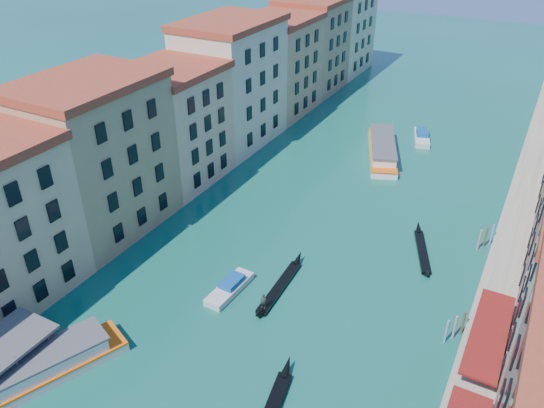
{
  "coord_description": "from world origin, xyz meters",
  "views": [
    {
      "loc": [
        21.65,
        -2.69,
        38.62
      ],
      "look_at": [
        -3.37,
        43.57,
        7.41
      ],
      "focal_mm": 35.0,
      "sensor_mm": 36.0,
      "label": 1
    }
  ],
  "objects": [
    {
      "name": "left_bank_palazzos",
      "position": [
        -26.0,
        64.68,
        9.71
      ],
      "size": [
        12.8,
        128.4,
        21.0
      ],
      "color": "tan",
      "rests_on": "ground"
    },
    {
      "name": "quay",
      "position": [
        22.0,
        65.0,
        0.5
      ],
      "size": [
        4.0,
        140.0,
        1.0
      ],
      "primitive_type": "cube",
      "color": "gray",
      "rests_on": "ground"
    },
    {
      "name": "vaporetto_near",
      "position": [
        -13.45,
        15.91,
        1.19
      ],
      "size": [
        10.6,
        17.91,
        2.64
      ],
      "rotation": [
        0.0,
        0.0,
        -0.4
      ],
      "color": "silver",
      "rests_on": "ground"
    },
    {
      "name": "vaporetto_far",
      "position": [
        -0.75,
        77.78,
        1.21
      ],
      "size": [
        10.2,
        18.34,
        2.68
      ],
      "rotation": [
        0.0,
        0.0,
        0.36
      ],
      "color": "white",
      "rests_on": "ground"
    },
    {
      "name": "gondola_fore",
      "position": [
        0.34,
        38.5,
        0.43
      ],
      "size": [
        1.66,
        12.73,
        2.54
      ],
      "rotation": [
        0.0,
        0.0,
        0.05
      ],
      "color": "black",
      "rests_on": "ground"
    },
    {
      "name": "gondola_far",
      "position": [
        12.58,
        53.13,
        0.34
      ],
      "size": [
        4.97,
        11.14,
        1.65
      ],
      "rotation": [
        0.0,
        0.0,
        0.37
      ],
      "color": "black",
      "rests_on": "ground"
    },
    {
      "name": "motorboat_mid",
      "position": [
        -4.35,
        35.55,
        0.55
      ],
      "size": [
        2.47,
        6.93,
        1.42
      ],
      "rotation": [
        0.0,
        0.0,
        -0.05
      ],
      "color": "silver",
      "rests_on": "ground"
    },
    {
      "name": "motorboat_far",
      "position": [
        3.54,
        87.27,
        0.62
      ],
      "size": [
        4.59,
        8.12,
        1.6
      ],
      "rotation": [
        0.0,
        0.0,
        0.3
      ],
      "color": "silver",
      "rests_on": "ground"
    }
  ]
}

